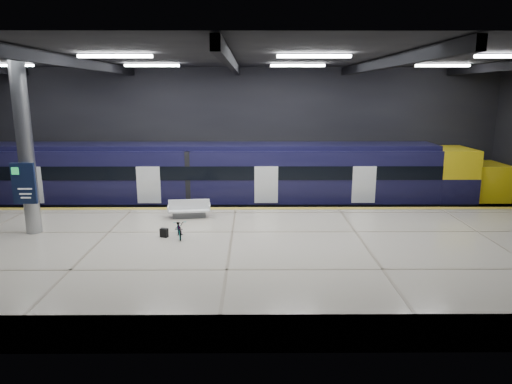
{
  "coord_description": "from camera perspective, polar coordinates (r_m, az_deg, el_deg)",
  "views": [
    {
      "loc": [
        0.85,
        -18.69,
        6.68
      ],
      "look_at": [
        0.98,
        1.5,
        2.2
      ],
      "focal_mm": 32.0,
      "sensor_mm": 36.0,
      "label": 1
    }
  ],
  "objects": [
    {
      "name": "info_column",
      "position": [
        19.88,
        -26.89,
        4.76
      ],
      "size": [
        0.9,
        0.78,
        6.9
      ],
      "color": "#9EA0A5",
      "rests_on": "platform"
    },
    {
      "name": "pannier_bag",
      "position": [
        18.21,
        -11.42,
        -5.02
      ],
      "size": [
        0.34,
        0.28,
        0.35
      ],
      "primitive_type": "cube",
      "rotation": [
        0.0,
        0.0,
        -0.37
      ],
      "color": "black",
      "rests_on": "platform"
    },
    {
      "name": "safety_strip",
      "position": [
        22.17,
        -2.55,
        -2.06
      ],
      "size": [
        30.0,
        0.4,
        0.01
      ],
      "primitive_type": "cube",
      "color": "gold",
      "rests_on": "platform"
    },
    {
      "name": "room_shell",
      "position": [
        18.74,
        -3.01,
        9.55
      ],
      "size": [
        30.1,
        16.1,
        8.05
      ],
      "color": "black",
      "rests_on": "ground"
    },
    {
      "name": "bench",
      "position": [
        20.76,
        -8.34,
        -2.38
      ],
      "size": [
        1.96,
        0.98,
        0.83
      ],
      "rotation": [
        0.0,
        0.0,
        0.11
      ],
      "color": "#595B60",
      "rests_on": "platform"
    },
    {
      "name": "bicycle",
      "position": [
        18.05,
        -9.57,
        -4.48
      ],
      "size": [
        0.79,
        1.45,
        0.72
      ],
      "primitive_type": "imported",
      "rotation": [
        0.0,
        0.0,
        0.24
      ],
      "color": "#99999E",
      "rests_on": "platform"
    },
    {
      "name": "ground",
      "position": [
        19.87,
        -2.81,
        -7.15
      ],
      "size": [
        30.0,
        30.0,
        0.0
      ],
      "primitive_type": "plane",
      "color": "black",
      "rests_on": "ground"
    },
    {
      "name": "rails",
      "position": [
        25.09,
        -2.29,
        -2.75
      ],
      "size": [
        30.0,
        1.52,
        0.16
      ],
      "color": "gray",
      "rests_on": "ground"
    },
    {
      "name": "train",
      "position": [
        24.63,
        -1.61,
        1.69
      ],
      "size": [
        29.4,
        2.84,
        3.79
      ],
      "color": "black",
      "rests_on": "ground"
    },
    {
      "name": "platform",
      "position": [
        17.34,
        -3.18,
        -8.22
      ],
      "size": [
        30.0,
        11.0,
        1.1
      ],
      "primitive_type": "cube",
      "color": "beige",
      "rests_on": "ground"
    }
  ]
}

